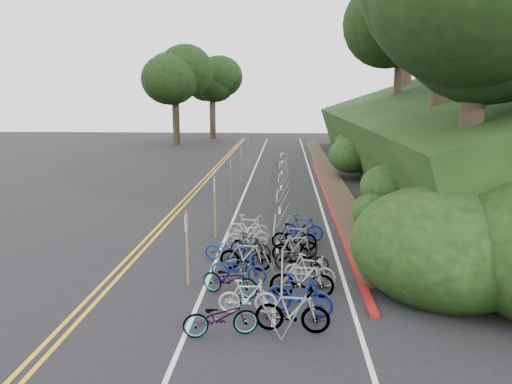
# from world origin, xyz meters

# --- Properties ---
(ground) EXTENTS (120.00, 120.00, 0.00)m
(ground) POSITION_xyz_m (0.00, 0.00, 0.00)
(ground) COLOR black
(ground) RESTS_ON ground
(road_markings) EXTENTS (7.47, 80.00, 0.01)m
(road_markings) POSITION_xyz_m (0.63, 10.10, 0.00)
(road_markings) COLOR gold
(road_markings) RESTS_ON ground
(red_curb) EXTENTS (0.25, 28.00, 0.10)m
(red_curb) POSITION_xyz_m (5.70, 12.00, 0.05)
(red_curb) COLOR maroon
(red_curb) RESTS_ON ground
(embankment) EXTENTS (14.30, 48.14, 9.11)m
(embankment) POSITION_xyz_m (12.96, 19.04, 2.57)
(embankment) COLOR black
(embankment) RESTS_ON ground
(tree_cluster) EXTENTS (32.23, 53.86, 17.99)m
(tree_cluster) POSITION_xyz_m (9.76, 22.04, 11.24)
(tree_cluster) COLOR #2D2319
(tree_cluster) RESTS_ON ground
(bike_rack_front) EXTENTS (1.16, 3.29, 1.21)m
(bike_rack_front) POSITION_xyz_m (3.30, -1.79, 0.89)
(bike_rack_front) COLOR gray
(bike_rack_front) RESTS_ON ground
(bike_racks_rest) EXTENTS (1.14, 23.00, 1.17)m
(bike_racks_rest) POSITION_xyz_m (3.00, 13.00, 0.85)
(bike_racks_rest) COLOR gray
(bike_racks_rest) RESTS_ON ground
(signpost_near) EXTENTS (0.08, 0.40, 2.30)m
(signpost_near) POSITION_xyz_m (0.46, -0.02, 1.32)
(signpost_near) COLOR brown
(signpost_near) RESTS_ON ground
(signposts_rest) EXTENTS (0.08, 18.40, 2.50)m
(signposts_rest) POSITION_xyz_m (0.60, 14.00, 1.43)
(signposts_rest) COLOR brown
(signposts_rest) RESTS_ON ground
(bike_front) EXTENTS (0.84, 1.67, 0.84)m
(bike_front) POSITION_xyz_m (1.39, 2.29, 0.42)
(bike_front) COLOR navy
(bike_front) RESTS_ON ground
(bike_valet) EXTENTS (3.37, 9.88, 1.10)m
(bike_valet) POSITION_xyz_m (2.94, 0.68, 0.50)
(bike_valet) COLOR slate
(bike_valet) RESTS_ON ground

